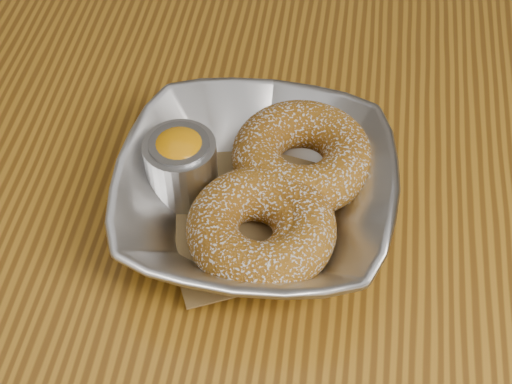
# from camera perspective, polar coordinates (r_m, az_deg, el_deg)

# --- Properties ---
(table) EXTENTS (1.20, 0.80, 0.75)m
(table) POSITION_cam_1_polar(r_m,az_deg,el_deg) (0.69, 5.70, -7.98)
(table) COLOR #8D5B18
(table) RESTS_ON ground_plane
(serving_bowl) EXTENTS (0.21, 0.21, 0.05)m
(serving_bowl) POSITION_cam_1_polar(r_m,az_deg,el_deg) (0.59, -0.00, -0.25)
(serving_bowl) COLOR #B3B5BA
(serving_bowl) RESTS_ON table
(parchment) EXTENTS (0.19, 0.19, 0.00)m
(parchment) POSITION_cam_1_polar(r_m,az_deg,el_deg) (0.61, 0.00, -1.28)
(parchment) COLOR olive
(parchment) RESTS_ON table
(donut_back) EXTENTS (0.14, 0.14, 0.04)m
(donut_back) POSITION_cam_1_polar(r_m,az_deg,el_deg) (0.62, 3.36, 2.62)
(donut_back) COLOR #915814
(donut_back) RESTS_ON parchment
(donut_front) EXTENTS (0.11, 0.11, 0.03)m
(donut_front) POSITION_cam_1_polar(r_m,az_deg,el_deg) (0.57, -0.20, -2.90)
(donut_front) COLOR #915814
(donut_front) RESTS_ON parchment
(donut_extra) EXTENTS (0.14, 0.14, 0.04)m
(donut_extra) POSITION_cam_1_polar(r_m,az_deg,el_deg) (0.57, 0.39, -2.66)
(donut_extra) COLOR #915814
(donut_extra) RESTS_ON parchment
(ramekin) EXTENTS (0.06, 0.06, 0.06)m
(ramekin) POSITION_cam_1_polar(r_m,az_deg,el_deg) (0.60, -5.48, 2.07)
(ramekin) COLOR #B3B5BA
(ramekin) RESTS_ON table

